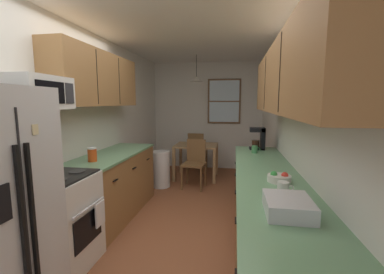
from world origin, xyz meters
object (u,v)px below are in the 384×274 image
at_px(dining_chair_near, 195,161).
at_px(trash_bin, 161,169).
at_px(dining_chair_far, 197,150).
at_px(dish_rack, 288,206).
at_px(mug_by_coffeemaker, 255,149).
at_px(fruit_bowl, 279,178).
at_px(dining_table, 196,150).
at_px(stove_range, 58,221).
at_px(mug_spare, 283,189).
at_px(coffee_maker, 259,138).
at_px(storage_canister, 92,154).
at_px(microwave_over_range, 37,93).

distance_m(dining_chair_near, trash_bin, 0.66).
height_order(dining_chair_far, dish_rack, dish_rack).
distance_m(mug_by_coffeemaker, fruit_bowl, 1.30).
bearing_deg(dining_table, dining_chair_near, -84.21).
xyz_separation_m(stove_range, mug_spare, (2.03, -0.13, 0.48)).
xyz_separation_m(dining_chair_far, coffee_maker, (1.23, -1.89, 0.57)).
xyz_separation_m(dining_table, mug_spare, (1.16, -3.26, 0.36)).
relative_size(storage_canister, mug_by_coffeemaker, 1.41).
bearing_deg(fruit_bowl, stove_range, -174.10).
distance_m(dining_table, dining_chair_far, 0.58).
xyz_separation_m(microwave_over_range, coffee_maker, (2.14, 1.81, -0.61)).
height_order(dining_chair_far, mug_spare, mug_spare).
bearing_deg(fruit_bowl, coffee_maker, 91.03).
height_order(dining_chair_far, coffee_maker, coffee_maker).
distance_m(dining_chair_near, mug_by_coffeemaker, 1.54).
xyz_separation_m(dining_chair_far, dish_rack, (1.20, -4.15, 0.45)).
bearing_deg(stove_range, microwave_over_range, 179.97).
relative_size(dining_chair_near, trash_bin, 1.31).
xyz_separation_m(mug_by_coffeemaker, mug_spare, (0.09, -1.63, 0.00)).
xyz_separation_m(dining_chair_far, mug_by_coffeemaker, (1.14, -2.20, 0.45)).
bearing_deg(fruit_bowl, trash_bin, 127.91).
bearing_deg(dish_rack, trash_bin, 120.23).
bearing_deg(microwave_over_range, dining_table, 72.60).
distance_m(storage_canister, dish_rack, 2.29).
bearing_deg(coffee_maker, fruit_bowl, -88.97).
bearing_deg(storage_canister, dining_chair_near, 64.02).
bearing_deg(coffee_maker, trash_bin, 159.10).
xyz_separation_m(trash_bin, coffee_maker, (1.73, -0.66, 0.73)).
relative_size(mug_by_coffeemaker, mug_spare, 0.97).
height_order(stove_range, storage_canister, stove_range).
bearing_deg(dining_chair_near, coffee_maker, -34.90).
height_order(microwave_over_range, mug_spare, microwave_over_range).
bearing_deg(coffee_maker, mug_by_coffeemaker, -105.78).
bearing_deg(dining_chair_far, storage_canister, -104.78).
bearing_deg(storage_canister, microwave_over_range, -99.27).
bearing_deg(dining_chair_near, stove_range, -109.80).
xyz_separation_m(trash_bin, dish_rack, (1.70, -2.92, 0.61)).
bearing_deg(dining_table, mug_by_coffeemaker, -56.83).
height_order(stove_range, dining_table, stove_range).
relative_size(dining_chair_near, mug_spare, 7.34).
bearing_deg(microwave_over_range, fruit_bowl, 5.59).
bearing_deg(coffee_maker, dining_chair_near, 145.10).
distance_m(dining_chair_near, storage_canister, 2.18).
distance_m(mug_by_coffeemaker, mug_spare, 1.63).
relative_size(trash_bin, storage_canister, 4.11).
relative_size(dining_chair_near, fruit_bowl, 4.43).
bearing_deg(dining_chair_far, microwave_over_range, -103.82).
bearing_deg(dining_table, fruit_bowl, -67.98).
xyz_separation_m(trash_bin, fruit_bowl, (1.76, -2.26, 0.59)).
xyz_separation_m(coffee_maker, mug_by_coffeemaker, (-0.09, -0.31, -0.12)).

